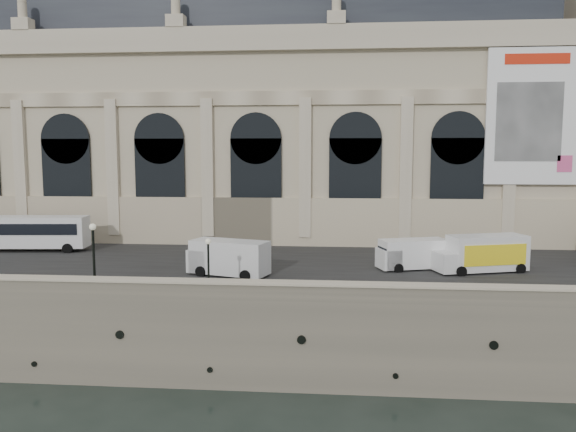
# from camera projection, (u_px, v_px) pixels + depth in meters

# --- Properties ---
(ground) EXTENTS (260.00, 260.00, 0.00)m
(ground) POSITION_uv_depth(u_px,v_px,m) (271.00, 392.00, 36.51)
(ground) COLOR black
(ground) RESTS_ON ground
(quay) EXTENTS (160.00, 70.00, 6.00)m
(quay) POSITION_uv_depth(u_px,v_px,m) (303.00, 253.00, 70.83)
(quay) COLOR #7A715E
(quay) RESTS_ON ground
(street) EXTENTS (160.00, 24.00, 0.06)m
(street) POSITION_uv_depth(u_px,v_px,m) (289.00, 261.00, 49.70)
(street) COLOR #2D2D2D
(street) RESTS_ON quay
(parapet) EXTENTS (160.00, 1.40, 1.21)m
(parapet) POSITION_uv_depth(u_px,v_px,m) (271.00, 291.00, 36.37)
(parapet) COLOR #7A715E
(parapet) RESTS_ON quay
(museum) EXTENTS (69.00, 18.70, 29.10)m
(museum) POSITION_uv_depth(u_px,v_px,m) (250.00, 117.00, 65.40)
(museum) COLOR #BEAC92
(museum) RESTS_ON quay
(bus_left) EXTENTS (11.81, 3.56, 3.43)m
(bus_left) POSITION_uv_depth(u_px,v_px,m) (27.00, 232.00, 54.37)
(bus_left) COLOR silver
(bus_left) RESTS_ON quay
(van_b) EXTENTS (6.65, 4.09, 2.78)m
(van_b) POSITION_uv_depth(u_px,v_px,m) (225.00, 258.00, 43.57)
(van_b) COLOR silver
(van_b) RESTS_ON quay
(van_c) EXTENTS (5.98, 3.69, 2.50)m
(van_c) POSITION_uv_depth(u_px,v_px,m) (409.00, 254.00, 45.82)
(van_c) COLOR white
(van_c) RESTS_ON quay
(box_truck) EXTENTS (7.74, 4.40, 2.98)m
(box_truck) POSITION_uv_depth(u_px,v_px,m) (482.00, 254.00, 44.79)
(box_truck) COLOR silver
(box_truck) RESTS_ON quay
(lamp_left) EXTENTS (0.47, 0.47, 4.64)m
(lamp_left) POSITION_uv_depth(u_px,v_px,m) (94.00, 257.00, 39.14)
(lamp_left) COLOR black
(lamp_left) RESTS_ON quay
(lamp_right) EXTENTS (0.39, 0.39, 3.83)m
(lamp_right) POSITION_uv_depth(u_px,v_px,m) (208.00, 267.00, 37.61)
(lamp_right) COLOR black
(lamp_right) RESTS_ON quay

